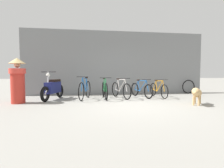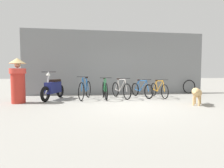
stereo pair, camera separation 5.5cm
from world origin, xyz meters
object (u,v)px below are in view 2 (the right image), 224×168
at_px(bicycle_2, 121,90).
at_px(stray_dog, 197,93).
at_px(spare_tire_left, 189,87).
at_px(motorcycle, 53,89).
at_px(bicycle_1, 105,90).
at_px(bicycle_3, 141,90).
at_px(person_in_robes, 18,79).
at_px(bicycle_0, 85,90).
at_px(bicycle_4, 159,90).

xyz_separation_m(bicycle_2, stray_dog, (2.16, -1.99, 0.04)).
bearing_deg(spare_tire_left, motorcycle, -169.92).
relative_size(bicycle_2, stray_dog, 1.95).
distance_m(bicycle_1, motorcycle, 2.07).
bearing_deg(motorcycle, spare_tire_left, 116.22).
bearing_deg(bicycle_3, person_in_robes, -95.69).
relative_size(bicycle_0, bicycle_2, 0.97).
relative_size(bicycle_0, bicycle_4, 0.98).
height_order(motorcycle, stray_dog, motorcycle).
distance_m(bicycle_2, stray_dog, 2.94).
distance_m(bicycle_3, spare_tire_left, 3.07).
distance_m(bicycle_2, spare_tire_left, 3.99).
relative_size(bicycle_1, person_in_robes, 1.09).
bearing_deg(bicycle_4, bicycle_2, -93.49).
bearing_deg(stray_dog, person_in_robes, -61.52).
height_order(bicycle_0, motorcycle, motorcycle).
bearing_deg(bicycle_0, motorcycle, -76.04).
height_order(stray_dog, person_in_robes, person_in_robes).
xyz_separation_m(bicycle_4, motorcycle, (-4.45, -0.04, 0.11)).
distance_m(bicycle_2, person_in_robes, 3.91).
xyz_separation_m(stray_dog, spare_tire_left, (1.67, 3.13, -0.04)).
bearing_deg(bicycle_3, motorcycle, -103.79).
height_order(bicycle_0, person_in_robes, person_in_robes).
xyz_separation_m(bicycle_2, person_in_robes, (-3.81, -0.75, 0.48)).
height_order(bicycle_2, spare_tire_left, bicycle_2).
bearing_deg(bicycle_4, motorcycle, -93.24).
xyz_separation_m(bicycle_0, bicycle_4, (3.19, 0.08, -0.05)).
bearing_deg(motorcycle, person_in_robes, -39.53).
distance_m(bicycle_4, person_in_robes, 5.57).
distance_m(motorcycle, stray_dog, 5.29).
bearing_deg(spare_tire_left, bicycle_0, -167.15).
bearing_deg(motorcycle, bicycle_1, 105.28).
distance_m(bicycle_0, bicycle_3, 2.44).
distance_m(bicycle_2, motorcycle, 2.76).
height_order(bicycle_1, person_in_robes, person_in_robes).
distance_m(bicycle_1, bicycle_2, 0.69).
xyz_separation_m(bicycle_0, bicycle_2, (1.50, 0.07, -0.03)).
distance_m(bicycle_0, motorcycle, 1.26).
bearing_deg(stray_dog, spare_tire_left, -167.79).
height_order(bicycle_0, stray_dog, bicycle_0).
distance_m(bicycle_4, spare_tire_left, 2.42).
xyz_separation_m(bicycle_0, person_in_robes, (-2.31, -0.67, 0.45)).
relative_size(bicycle_4, motorcycle, 0.93).
relative_size(bicycle_3, spare_tire_left, 2.27).
height_order(bicycle_0, bicycle_3, bicycle_0).
height_order(bicycle_0, bicycle_1, bicycle_0).
bearing_deg(bicycle_3, spare_tire_left, 93.87).
bearing_deg(spare_tire_left, bicycle_3, -160.26).
xyz_separation_m(bicycle_1, bicycle_3, (1.63, 0.16, -0.03)).
bearing_deg(stray_dog, bicycle_3, -109.54).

